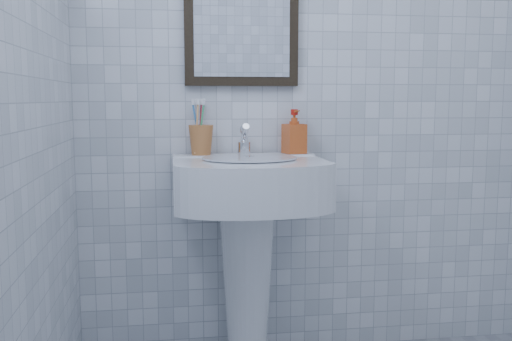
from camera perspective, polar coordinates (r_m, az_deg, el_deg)
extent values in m
cube|color=white|center=(2.63, 6.63, 8.57)|extent=(2.20, 0.02, 2.50)
cone|color=white|center=(2.51, -0.89, -11.36)|extent=(0.24, 0.24, 0.77)
cube|color=white|center=(2.35, -0.74, -1.15)|extent=(0.62, 0.44, 0.19)
cube|color=white|center=(2.51, -1.27, 1.28)|extent=(0.62, 0.11, 0.03)
cylinder|color=silver|center=(2.30, -0.63, 1.28)|extent=(0.39, 0.39, 0.01)
cylinder|color=white|center=(2.48, -1.19, 2.24)|extent=(0.06, 0.06, 0.06)
cylinder|color=white|center=(2.45, -1.14, 3.76)|extent=(0.03, 0.11, 0.09)
cylinder|color=white|center=(2.49, -1.26, 3.30)|extent=(0.04, 0.06, 0.10)
imported|color=red|center=(2.53, 3.84, 3.89)|extent=(0.11, 0.11, 0.19)
cube|color=black|center=(2.57, -1.46, 15.37)|extent=(0.50, 0.04, 0.62)
cube|color=white|center=(2.55, -1.40, 15.43)|extent=(0.42, 0.00, 0.54)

